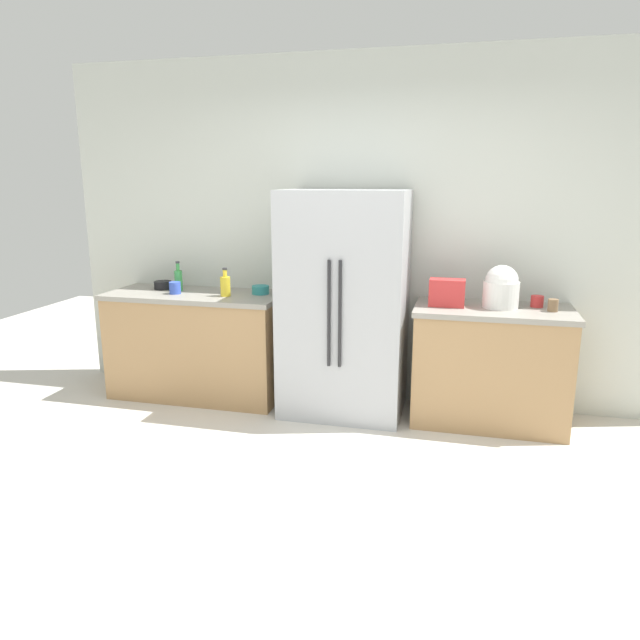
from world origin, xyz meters
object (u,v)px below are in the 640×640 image
(rice_cooker, at_px, (501,288))
(bottle_b, at_px, (225,285))
(refrigerator, at_px, (344,304))
(cup_b, at_px, (175,288))
(toaster, at_px, (447,293))
(bowl_b, at_px, (163,285))
(bottle_a, at_px, (178,279))
(bowl_a, at_px, (261,290))
(cup_c, at_px, (553,305))
(cup_a, at_px, (537,301))

(rice_cooker, bearing_deg, bottle_b, -177.71)
(refrigerator, bearing_deg, cup_b, -178.85)
(toaster, bearing_deg, cup_b, -178.66)
(bottle_b, distance_m, bowl_b, 0.67)
(bottle_a, distance_m, bowl_a, 0.72)
(cup_b, xyz_separation_m, cup_c, (2.92, 0.04, -0.00))
(toaster, xyz_separation_m, bottle_b, (-1.74, -0.04, -0.01))
(cup_c, bearing_deg, toaster, 179.54)
(refrigerator, xyz_separation_m, bottle_b, (-0.97, -0.02, 0.11))
(cup_a, height_order, bowl_a, cup_a)
(cup_b, height_order, cup_c, cup_b)
(refrigerator, xyz_separation_m, rice_cooker, (1.15, 0.06, 0.17))
(cup_c, bearing_deg, cup_a, 125.11)
(refrigerator, bearing_deg, bottle_b, -178.75)
(bottle_a, bearing_deg, toaster, -1.99)
(bowl_b, bearing_deg, toaster, -2.87)
(cup_a, height_order, bowl_b, cup_a)
(refrigerator, relative_size, cup_b, 17.73)
(bottle_a, distance_m, bottle_b, 0.49)
(cup_c, bearing_deg, rice_cooker, 172.49)
(bottle_a, distance_m, cup_b, 0.14)
(cup_a, bearing_deg, refrigerator, -173.99)
(bottle_a, height_order, bowl_a, bottle_a)
(refrigerator, height_order, cup_c, refrigerator)
(rice_cooker, xyz_separation_m, cup_c, (0.36, -0.05, -0.10))
(refrigerator, height_order, bowl_b, refrigerator)
(toaster, relative_size, bowl_a, 1.85)
(cup_b, height_order, bowl_b, cup_b)
(bowl_a, bearing_deg, bottle_a, -177.40)
(toaster, height_order, cup_b, toaster)
(rice_cooker, bearing_deg, cup_a, 17.92)
(cup_a, bearing_deg, cup_c, -54.89)
(cup_c, bearing_deg, bottle_a, 178.40)
(bottle_b, distance_m, cup_c, 2.48)
(bottle_b, xyz_separation_m, cup_a, (2.38, 0.17, -0.05))
(refrigerator, distance_m, bowl_b, 1.62)
(bottle_a, relative_size, cup_c, 2.82)
(bottle_a, height_order, bowl_b, bottle_a)
(bottle_b, xyz_separation_m, cup_b, (-0.44, -0.01, -0.04))
(toaster, bearing_deg, refrigerator, -178.32)
(bottle_a, xyz_separation_m, cup_c, (2.95, -0.08, -0.05))
(bowl_a, height_order, bowl_b, same)
(bowl_b, bearing_deg, bottle_b, -14.21)
(cup_a, relative_size, cup_b, 0.94)
(bottle_b, height_order, cup_b, bottle_b)
(cup_a, height_order, cup_b, cup_b)
(bowl_b, bearing_deg, bowl_a, -0.67)
(bowl_b, bearing_deg, cup_b, -40.00)
(toaster, height_order, bottle_a, bottle_a)
(bottle_b, bearing_deg, bowl_a, 32.21)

